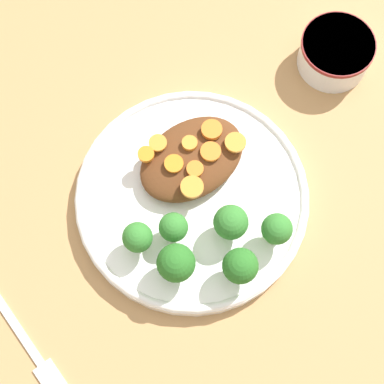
% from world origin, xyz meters
% --- Properties ---
extents(ground_plane, '(4.00, 4.00, 0.00)m').
position_xyz_m(ground_plane, '(0.00, 0.00, 0.00)').
color(ground_plane, tan).
extents(plate, '(0.29, 0.29, 0.03)m').
position_xyz_m(plate, '(0.00, 0.00, 0.01)').
color(plate, white).
rests_on(plate, ground_plane).
extents(dip_bowl, '(0.10, 0.10, 0.05)m').
position_xyz_m(dip_bowl, '(0.27, 0.05, 0.03)').
color(dip_bowl, silver).
rests_on(dip_bowl, ground_plane).
extents(stew_mound, '(0.14, 0.10, 0.03)m').
position_xyz_m(stew_mound, '(0.02, 0.03, 0.04)').
color(stew_mound, '#5B3319').
rests_on(stew_mound, plate).
extents(broccoli_floret_0, '(0.04, 0.04, 0.05)m').
position_xyz_m(broccoli_floret_0, '(0.01, -0.06, 0.05)').
color(broccoli_floret_0, '#759E51').
rests_on(broccoli_floret_0, plate).
extents(broccoli_floret_1, '(0.04, 0.04, 0.05)m').
position_xyz_m(broccoli_floret_1, '(-0.09, -0.01, 0.05)').
color(broccoli_floret_1, '#7FA85B').
rests_on(broccoli_floret_1, plate).
extents(broccoli_floret_2, '(0.04, 0.04, 0.06)m').
position_xyz_m(broccoli_floret_2, '(-0.07, -0.06, 0.05)').
color(broccoli_floret_2, '#759E51').
rests_on(broccoli_floret_2, plate).
extents(broccoli_floret_3, '(0.04, 0.04, 0.06)m').
position_xyz_m(broccoli_floret_3, '(-0.01, -0.11, 0.06)').
color(broccoli_floret_3, '#759E51').
rests_on(broccoli_floret_3, plate).
extents(broccoli_floret_4, '(0.03, 0.03, 0.05)m').
position_xyz_m(broccoli_floret_4, '(-0.05, -0.03, 0.05)').
color(broccoli_floret_4, '#7FA85B').
rests_on(broccoli_floret_4, plate).
extents(broccoli_floret_5, '(0.04, 0.04, 0.05)m').
position_xyz_m(broccoli_floret_5, '(0.05, -0.10, 0.05)').
color(broccoli_floret_5, '#759E51').
rests_on(broccoli_floret_5, plate).
extents(carrot_slice_0, '(0.02, 0.02, 0.00)m').
position_xyz_m(carrot_slice_0, '(0.00, 0.07, 0.05)').
color(carrot_slice_0, orange).
rests_on(carrot_slice_0, stew_mound).
extents(carrot_slice_1, '(0.03, 0.03, 0.00)m').
position_xyz_m(carrot_slice_1, '(0.04, 0.02, 0.05)').
color(carrot_slice_1, orange).
rests_on(carrot_slice_1, stew_mound).
extents(carrot_slice_2, '(0.03, 0.03, 0.00)m').
position_xyz_m(carrot_slice_2, '(0.08, 0.02, 0.05)').
color(carrot_slice_2, orange).
rests_on(carrot_slice_2, stew_mound).
extents(carrot_slice_3, '(0.02, 0.02, 0.01)m').
position_xyz_m(carrot_slice_3, '(0.03, 0.05, 0.05)').
color(carrot_slice_3, orange).
rests_on(carrot_slice_3, stew_mound).
extents(carrot_slice_4, '(0.02, 0.02, 0.00)m').
position_xyz_m(carrot_slice_4, '(0.00, 0.04, 0.05)').
color(carrot_slice_4, orange).
rests_on(carrot_slice_4, stew_mound).
extents(carrot_slice_5, '(0.03, 0.03, 0.01)m').
position_xyz_m(carrot_slice_5, '(-0.00, -0.00, 0.05)').
color(carrot_slice_5, orange).
rests_on(carrot_slice_5, stew_mound).
extents(carrot_slice_6, '(0.03, 0.03, 0.01)m').
position_xyz_m(carrot_slice_6, '(0.06, 0.05, 0.05)').
color(carrot_slice_6, orange).
rests_on(carrot_slice_6, stew_mound).
extents(carrot_slice_7, '(0.02, 0.02, 0.00)m').
position_xyz_m(carrot_slice_7, '(0.02, 0.02, 0.05)').
color(carrot_slice_7, orange).
rests_on(carrot_slice_7, stew_mound).
extents(carrot_slice_8, '(0.02, 0.02, 0.01)m').
position_xyz_m(carrot_slice_8, '(-0.02, 0.07, 0.05)').
color(carrot_slice_8, orange).
rests_on(carrot_slice_8, stew_mound).
extents(fork, '(0.03, 0.20, 0.01)m').
position_xyz_m(fork, '(-0.26, -0.04, 0.00)').
color(fork, silver).
rests_on(fork, ground_plane).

